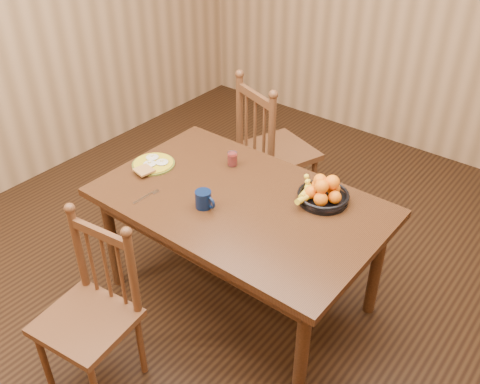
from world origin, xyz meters
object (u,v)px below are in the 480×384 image
Objects in this scene: chair_far at (273,150)px; breakfast_plate at (153,164)px; fruit_bowl at (322,193)px; coffee_mug at (204,199)px; chair_near at (91,314)px; dining_table at (240,212)px.

chair_far is 1.00m from breakfast_plate.
coffee_mug is at bearing -136.51° from fruit_bowl.
chair_near reaches higher than breakfast_plate.
breakfast_plate is at bearing -175.69° from dining_table.
chair_far reaches higher than dining_table.
chair_far is at bearing 74.71° from breakfast_plate.
dining_table is 0.25m from coffee_mug.
fruit_bowl reaches higher than coffee_mug.
coffee_mug is at bearing 124.29° from chair_far.
fruit_bowl is at bearing 17.56° from breakfast_plate.
breakfast_plate is 2.21× the size of coffee_mug.
chair_near is at bearing -63.97° from breakfast_plate.
chair_far is at bearing 140.96° from fruit_bowl.
chair_near is at bearing -98.27° from coffee_mug.
dining_table is at bearing 58.74° from coffee_mug.
fruit_bowl reaches higher than breakfast_plate.
chair_near is at bearing -103.22° from dining_table.
chair_far is at bearing 104.80° from coffee_mug.
fruit_bowl is (1.01, 0.32, 0.04)m from breakfast_plate.
breakfast_plate is (-0.43, 0.88, 0.30)m from chair_near.
chair_far is 1.12× the size of chair_near.
breakfast_plate is 1.06m from fruit_bowl.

